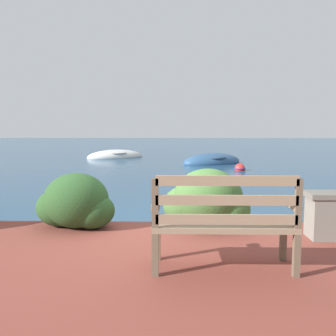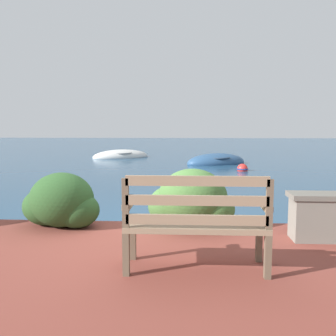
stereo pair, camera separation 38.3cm
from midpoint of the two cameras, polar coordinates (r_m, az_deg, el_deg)
name	(u,v)px [view 1 (the left image)]	position (r m, az deg, el deg)	size (l,w,h in m)	color
ground_plane	(160,237)	(5.44, -3.33, -10.41)	(80.00, 80.00, 0.00)	navy
park_bench	(224,220)	(3.55, 5.44, -7.92)	(1.35, 0.48, 0.93)	brown
hedge_clump_left	(75,204)	(5.22, -15.98, -5.29)	(1.08, 0.78, 0.74)	#284C23
hedge_clump_centre	(207,202)	(5.04, 3.75, -5.17)	(1.17, 0.84, 0.79)	#426B33
rowboat_nearest	(212,162)	(15.39, 6.04, 0.89)	(2.83, 2.18, 0.76)	#2D517A
rowboat_mid	(115,157)	(18.23, -8.63, 1.72)	(3.02, 2.50, 0.69)	silver
mooring_buoy	(240,169)	(13.24, 10.08, -0.11)	(0.41, 0.41, 0.37)	red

